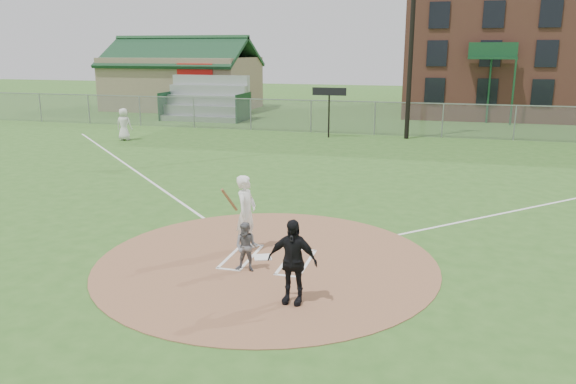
% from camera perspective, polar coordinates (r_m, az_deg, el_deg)
% --- Properties ---
extents(ground, '(140.00, 140.00, 0.00)m').
position_cam_1_polar(ground, '(14.01, -2.19, -7.13)').
color(ground, '#315E20').
rests_on(ground, ground).
extents(dirt_circle, '(8.40, 8.40, 0.02)m').
position_cam_1_polar(dirt_circle, '(14.00, -2.19, -7.09)').
color(dirt_circle, '#996748').
rests_on(dirt_circle, ground).
extents(home_plate, '(0.56, 0.56, 0.03)m').
position_cam_1_polar(home_plate, '(14.22, -2.61, -6.64)').
color(home_plate, white).
rests_on(home_plate, dirt_circle).
extents(foul_line_third, '(17.04, 17.04, 0.01)m').
position_cam_1_polar(foul_line_third, '(25.55, -15.50, 2.27)').
color(foul_line_third, white).
rests_on(foul_line_third, ground).
extents(catcher, '(0.59, 0.47, 1.18)m').
position_cam_1_polar(catcher, '(13.26, -4.24, -5.59)').
color(catcher, slate).
rests_on(catcher, dirt_circle).
extents(umpire, '(1.06, 0.47, 1.79)m').
position_cam_1_polar(umpire, '(11.53, 0.44, -7.06)').
color(umpire, black).
rests_on(umpire, dirt_circle).
extents(ondeck_player, '(0.94, 0.65, 1.83)m').
position_cam_1_polar(ondeck_player, '(33.72, -16.33, 6.61)').
color(ondeck_player, silver).
rests_on(ondeck_player, ground).
extents(batters_boxes, '(2.08, 1.88, 0.01)m').
position_cam_1_polar(batters_boxes, '(14.13, -2.00, -6.82)').
color(batters_boxes, white).
rests_on(batters_boxes, dirt_circle).
extents(batter_at_plate, '(0.70, 1.08, 1.99)m').
position_cam_1_polar(batter_at_plate, '(14.52, -4.27, -2.14)').
color(batter_at_plate, white).
rests_on(batter_at_plate, dirt_circle).
extents(outfield_fence, '(56.08, 0.08, 2.03)m').
position_cam_1_polar(outfield_fence, '(34.89, 8.82, 7.43)').
color(outfield_fence, slate).
rests_on(outfield_fence, ground).
extents(bleachers, '(6.08, 3.20, 3.20)m').
position_cam_1_polar(bleachers, '(42.33, -8.43, 9.41)').
color(bleachers, '#B7BABF').
rests_on(bleachers, ground).
extents(clubhouse, '(12.20, 8.71, 6.23)m').
position_cam_1_polar(clubhouse, '(50.52, -10.62, 11.02)').
color(clubhouse, gray).
rests_on(clubhouse, ground).
extents(light_pole, '(1.20, 0.30, 12.22)m').
position_cam_1_polar(light_pole, '(33.51, 12.53, 16.57)').
color(light_pole, black).
rests_on(light_pole, ground).
extents(scoreboard_sign, '(2.00, 0.10, 2.93)m').
position_cam_1_polar(scoreboard_sign, '(33.36, 4.21, 9.61)').
color(scoreboard_sign, black).
rests_on(scoreboard_sign, ground).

